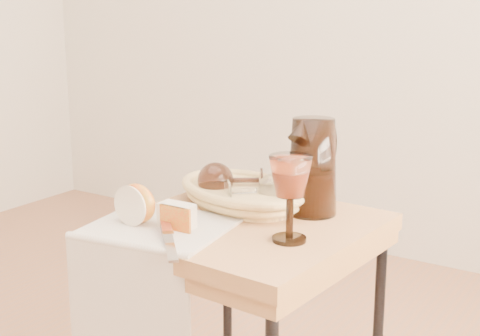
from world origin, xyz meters
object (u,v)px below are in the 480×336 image
Objects in this scene: apple_half at (137,203)px; pitcher at (313,167)px; wine_goblet at (290,198)px; goblet_lying_a at (235,180)px; table_knife at (168,238)px; bread_basket at (242,195)px; goblet_lying_b at (254,190)px; tea_towel at (160,226)px.

pitcher is at bearing 47.09° from apple_half.
goblet_lying_a is at bearing 145.47° from wine_goblet.
table_knife is at bearing 64.31° from goblet_lying_a.
goblet_lying_a is 0.65× the size of table_knife.
apple_half is at bearing 37.59° from goblet_lying_a.
bread_basket is 0.05m from goblet_lying_b.
pitcher is (0.11, 0.06, 0.06)m from goblet_lying_b.
table_knife is (0.08, -0.07, 0.01)m from tea_towel.
goblet_lying_a is 0.26m from apple_half.
pitcher is (0.18, 0.03, 0.05)m from goblet_lying_a.
goblet_lying_a reaches higher than bread_basket.
goblet_lying_a reaches higher than tea_towel.
apple_half reaches higher than table_knife.
bread_basket is 1.46× the size of table_knife.
bread_basket is 0.26m from wine_goblet.
tea_towel is 3.04× the size of apple_half.
wine_goblet is (0.23, -0.16, 0.03)m from goblet_lying_a.
pitcher is 0.38m from apple_half.
tea_towel is at bearing 15.77° from apple_half.
wine_goblet is 0.33m from apple_half.
bread_basket is at bearing -170.55° from pitcher.
bread_basket is at bearing 112.31° from goblet_lying_b.
goblet_lying_a is at bearing 145.75° from table_knife.
pitcher reaches higher than wine_goblet.
goblet_lying_b is (0.04, -0.02, 0.02)m from bread_basket.
tea_towel is 0.07m from apple_half.
goblet_lying_b is 0.21m from wine_goblet.
goblet_lying_a is at bearing 110.48° from goblet_lying_b.
goblet_lying_a reaches higher than apple_half.
wine_goblet is 0.83× the size of table_knife.
tea_towel is 2.36× the size of goblet_lying_b.
bread_basket is at bearing 140.94° from table_knife.
pitcher reaches higher than table_knife.
table_knife reaches higher than tea_towel.
goblet_lying_a is (0.03, 0.23, 0.05)m from tea_towel.
tea_towel is 0.11m from table_knife.
goblet_lying_b is 0.28m from table_knife.
apple_half is at bearing -138.46° from pitcher.
goblet_lying_b reaches higher than table_knife.
goblet_lying_b is 0.26m from apple_half.
goblet_lying_b is 0.47× the size of pitcher.
tea_towel is 0.23m from goblet_lying_b.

